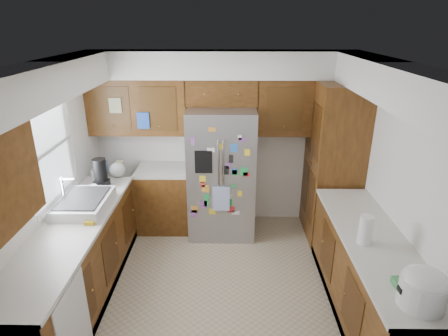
{
  "coord_description": "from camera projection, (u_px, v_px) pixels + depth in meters",
  "views": [
    {
      "loc": [
        0.1,
        -3.56,
        2.86
      ],
      "look_at": [
        0.04,
        0.35,
        1.31
      ],
      "focal_mm": 30.0,
      "sensor_mm": 36.0,
      "label": 1
    }
  ],
  "objects": [
    {
      "name": "fridge",
      "position": [
        222.0,
        173.0,
        5.15
      ],
      "size": [
        0.9,
        0.79,
        1.8
      ],
      "color": "gray",
      "rests_on": "ground"
    },
    {
      "name": "right_counter_run",
      "position": [
        368.0,
        281.0,
        3.75
      ],
      "size": [
        0.63,
        2.25,
        0.92
      ],
      "color": "#3E250B",
      "rests_on": "ground"
    },
    {
      "name": "left_counter_clutter",
      "position": [
        106.0,
        172.0,
        4.77
      ],
      "size": [
        0.41,
        0.81,
        0.38
      ],
      "color": "black",
      "rests_on": "left_counter_run"
    },
    {
      "name": "paper_towel",
      "position": [
        366.0,
        230.0,
        3.44
      ],
      "size": [
        0.13,
        0.13,
        0.28
      ],
      "primitive_type": "cylinder",
      "color": "white",
      "rests_on": "right_counter_run"
    },
    {
      "name": "bridge_cabinet",
      "position": [
        222.0,
        92.0,
        4.97
      ],
      "size": [
        0.96,
        0.34,
        0.35
      ],
      "primitive_type": "cube",
      "color": "#3E250B",
      "rests_on": "fridge"
    },
    {
      "name": "room_shell",
      "position": [
        210.0,
        123.0,
        4.03
      ],
      "size": [
        3.64,
        3.24,
        2.52
      ],
      "color": "silver",
      "rests_on": "ground"
    },
    {
      "name": "floor",
      "position": [
        220.0,
        283.0,
        4.37
      ],
      "size": [
        3.6,
        3.6,
        0.0
      ],
      "primitive_type": "plane",
      "color": "tan",
      "rests_on": "ground"
    },
    {
      "name": "fridge_top_items",
      "position": [
        220.0,
        69.0,
        4.86
      ],
      "size": [
        0.62,
        0.28,
        0.26
      ],
      "color": "blue",
      "rests_on": "bridge_cabinet"
    },
    {
      "name": "rice_cooker",
      "position": [
        423.0,
        288.0,
        2.68
      ],
      "size": [
        0.34,
        0.33,
        0.29
      ],
      "color": "white",
      "rests_on": "right_counter_run"
    },
    {
      "name": "pantry",
      "position": [
        333.0,
        163.0,
        5.02
      ],
      "size": [
        0.6,
        0.9,
        2.15
      ],
      "primitive_type": "cube",
      "color": "#3E250B",
      "rests_on": "ground"
    },
    {
      "name": "left_counter_run",
      "position": [
        100.0,
        250.0,
        4.25
      ],
      "size": [
        1.36,
        3.2,
        0.92
      ],
      "color": "#3E250B",
      "rests_on": "ground"
    },
    {
      "name": "sink_assembly",
      "position": [
        84.0,
        203.0,
        4.11
      ],
      "size": [
        0.52,
        0.73,
        0.37
      ],
      "color": "silver",
      "rests_on": "left_counter_run"
    }
  ]
}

